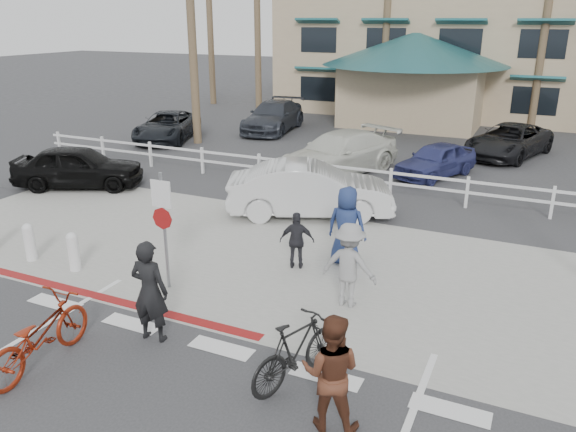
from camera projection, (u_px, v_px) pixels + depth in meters
The scene contains 26 objects.
ground at pixel (203, 367), 9.51m from camera, with size 140.00×140.00×0.00m, color #333335.
sidewalk_plaza at pixel (307, 265), 13.35m from camera, with size 22.00×7.00×0.01m, color gray.
cross_street at pixel (359, 215), 16.78m from camera, with size 40.00×5.00×0.01m, color #333335.
parking_lot at pixel (425, 150), 24.90m from camera, with size 50.00×16.00×0.01m, color #333335.
curb_red at pixel (113, 300), 11.72m from camera, with size 7.00×0.25×0.02m, color maroon.
rail_fence at pixel (394, 184), 18.12m from camera, with size 29.40×0.16×1.00m, color silver, non-canonical shape.
building at pixel (513, 15), 33.32m from camera, with size 28.00×16.00×11.30m, color tan, non-canonical shape.
sign_post at pixel (164, 225), 11.81m from camera, with size 0.50×0.10×2.90m, color gray, non-canonical shape.
bollard_0 at pixel (74, 252), 12.96m from camera, with size 0.26×0.26×0.95m, color silver, non-canonical shape.
bollard_1 at pixel (30, 242), 13.51m from camera, with size 0.26×0.26×0.95m, color silver, non-canonical shape.
palm_1 at pixel (257, 0), 33.44m from camera, with size 4.00×4.00×13.00m, color #1E4B1D, non-canonical shape.
palm_10 at pixel (190, 6), 24.27m from camera, with size 4.00×4.00×12.00m, color #1E4B1D, non-canonical shape.
bike_red at pixel (39, 335), 9.36m from camera, with size 0.77×2.21×1.16m, color maroon.
rider_red at pixel (150, 291), 10.02m from camera, with size 0.71×0.46×1.94m, color black.
bike_black at pixel (296, 351), 8.93m from camera, with size 0.54×1.92×1.15m, color black.
rider_black at pixel (331, 372), 7.86m from camera, with size 0.87×0.68×1.79m, color #542C1B.
pedestrian_a at pixel (349, 265), 11.26m from camera, with size 1.15×0.66×1.78m, color gray.
pedestrian_child at pixel (297, 241), 13.02m from camera, with size 0.81×0.34×1.38m, color #27272C.
pedestrian_b at pixel (347, 226), 13.19m from camera, with size 0.93×0.61×1.91m, color navy.
car_white_sedan at pixel (310, 190), 16.48m from camera, with size 1.68×4.83×1.59m, color silver.
car_red_compact at pixel (78, 167), 19.26m from camera, with size 1.73×4.30×1.47m, color black.
lot_car_0 at pixel (167, 126), 26.66m from camera, with size 2.21×4.79×1.33m, color black.
lot_car_1 at pixel (339, 153), 20.94m from camera, with size 2.15×5.30×1.54m, color silver.
lot_car_2 at pixel (436, 160), 20.56m from camera, with size 1.48×3.68×1.25m, color navy.
lot_car_4 at pixel (273, 116), 28.74m from camera, with size 2.11×5.19×1.51m, color #2A2E37.
lot_car_5 at pixel (509, 141), 23.50m from camera, with size 2.25×4.89×1.36m, color black.
Camera 1 is at (4.70, -6.74, 5.61)m, focal length 35.00 mm.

